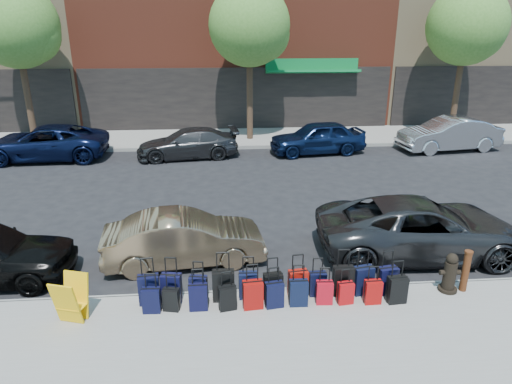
{
  "coord_description": "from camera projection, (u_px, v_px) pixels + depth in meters",
  "views": [
    {
      "loc": [
        -0.98,
        -13.0,
        5.56
      ],
      "look_at": [
        -0.07,
        -1.5,
        1.31
      ],
      "focal_mm": 32.0,
      "sensor_mm": 36.0,
      "label": 1
    }
  ],
  "objects": [
    {
      "name": "suitcase_front_4",
      "position": [
        248.0,
        285.0,
        9.5
      ],
      "size": [
        0.4,
        0.23,
        0.94
      ],
      "rotation": [
        0.0,
        0.0,
        -0.04
      ],
      "color": "black",
      "rests_on": "sidewalk_near"
    },
    {
      "name": "fire_hydrant",
      "position": [
        450.0,
        274.0,
        9.72
      ],
      "size": [
        0.45,
        0.4,
        0.89
      ],
      "rotation": [
        0.0,
        0.0,
        -0.06
      ],
      "color": "black",
      "rests_on": "sidewalk_near"
    },
    {
      "name": "bollard",
      "position": [
        466.0,
        270.0,
        9.7
      ],
      "size": [
        0.17,
        0.17,
        0.94
      ],
      "color": "#38190C",
      "rests_on": "sidewalk_near"
    },
    {
      "name": "sidewalk_near",
      "position": [
        282.0,
        355.0,
        8.04
      ],
      "size": [
        60.0,
        4.0,
        0.15
      ],
      "primitive_type": "cube",
      "color": "gray",
      "rests_on": "ground"
    },
    {
      "name": "suitcase_front_9",
      "position": [
        363.0,
        280.0,
        9.66
      ],
      "size": [
        0.45,
        0.3,
        1.0
      ],
      "rotation": [
        0.0,
        0.0,
        0.19
      ],
      "color": "black",
      "rests_on": "sidewalk_near"
    },
    {
      "name": "car_far_2",
      "position": [
        317.0,
        138.0,
        20.67
      ],
      "size": [
        4.49,
        2.27,
        1.47
      ],
      "primitive_type": "imported",
      "rotation": [
        0.0,
        0.0,
        -1.44
      ],
      "color": "#0D1B3D",
      "rests_on": "ground"
    },
    {
      "name": "suitcase_back_5",
      "position": [
        274.0,
        295.0,
        9.21
      ],
      "size": [
        0.39,
        0.27,
        0.87
      ],
      "rotation": [
        0.0,
        0.0,
        0.16
      ],
      "color": "black",
      "rests_on": "sidewalk_near"
    },
    {
      "name": "car_far_1",
      "position": [
        188.0,
        143.0,
        20.03
      ],
      "size": [
        4.6,
        2.32,
        1.28
      ],
      "primitive_type": "imported",
      "rotation": [
        0.0,
        0.0,
        -1.45
      ],
      "color": "#303033",
      "rests_on": "ground"
    },
    {
      "name": "suitcase_back_9",
      "position": [
        373.0,
        292.0,
        9.34
      ],
      "size": [
        0.35,
        0.21,
        0.82
      ],
      "rotation": [
        0.0,
        0.0,
        0.02
      ],
      "color": "#A00B0A",
      "rests_on": "sidewalk_near"
    },
    {
      "name": "suitcase_front_0",
      "position": [
        149.0,
        289.0,
        9.31
      ],
      "size": [
        0.44,
        0.27,
        1.01
      ],
      "rotation": [
        0.0,
        0.0,
        0.11
      ],
      "color": "black",
      "rests_on": "sidewalk_near"
    },
    {
      "name": "suitcase_back_8",
      "position": [
        345.0,
        293.0,
        9.34
      ],
      "size": [
        0.34,
        0.22,
        0.76
      ],
      "rotation": [
        0.0,
        0.0,
        0.13
      ],
      "color": "#AB0B0E",
      "rests_on": "sidewalk_near"
    },
    {
      "name": "suitcase_back_7",
      "position": [
        324.0,
        292.0,
        9.33
      ],
      "size": [
        0.35,
        0.21,
        0.8
      ],
      "rotation": [
        0.0,
        0.0,
        -0.06
      ],
      "color": "#AF0B19",
      "rests_on": "sidewalk_near"
    },
    {
      "name": "curb_near",
      "position": [
        270.0,
        292.0,
        9.93
      ],
      "size": [
        60.0,
        0.08,
        0.15
      ],
      "primitive_type": "cube",
      "color": "gray",
      "rests_on": "ground"
    },
    {
      "name": "suitcase_front_2",
      "position": [
        198.0,
        288.0,
        9.43
      ],
      "size": [
        0.39,
        0.26,
        0.87
      ],
      "rotation": [
        0.0,
        0.0,
        -0.18
      ],
      "color": "black",
      "rests_on": "sidewalk_near"
    },
    {
      "name": "suitcase_front_7",
      "position": [
        317.0,
        284.0,
        9.61
      ],
      "size": [
        0.35,
        0.19,
        0.85
      ],
      "rotation": [
        0.0,
        0.0,
        0.0
      ],
      "color": "black",
      "rests_on": "sidewalk_near"
    },
    {
      "name": "suitcase_front_6",
      "position": [
        298.0,
        284.0,
        9.55
      ],
      "size": [
        0.42,
        0.26,
        0.96
      ],
      "rotation": [
        0.0,
        0.0,
        0.12
      ],
      "color": "#9E110A",
      "rests_on": "sidewalk_near"
    },
    {
      "name": "suitcase_back_2",
      "position": [
        198.0,
        297.0,
        9.12
      ],
      "size": [
        0.37,
        0.22,
        0.88
      ],
      "rotation": [
        0.0,
        0.0,
        0.01
      ],
      "color": "black",
      "rests_on": "sidewalk_near"
    },
    {
      "name": "suitcase_front_3",
      "position": [
        223.0,
        285.0,
        9.42
      ],
      "size": [
        0.45,
        0.25,
        1.07
      ],
      "rotation": [
        0.0,
        0.0,
        -0.01
      ],
      "color": "black",
      "rests_on": "sidewalk_near"
    },
    {
      "name": "car_near_1",
      "position": [
        184.0,
        239.0,
        11.11
      ],
      "size": [
        4.02,
        1.79,
        1.28
      ],
      "primitive_type": "imported",
      "rotation": [
        0.0,
        0.0,
        1.68
      ],
      "color": "#917859",
      "rests_on": "ground"
    },
    {
      "name": "suitcase_front_5",
      "position": [
        273.0,
        286.0,
        9.47
      ],
      "size": [
        0.41,
        0.26,
        0.94
      ],
      "rotation": [
        0.0,
        0.0,
        0.13
      ],
      "color": "black",
      "rests_on": "sidewalk_near"
    },
    {
      "name": "display_rack",
      "position": [
        71.0,
        300.0,
        8.72
      ],
      "size": [
        0.65,
        0.69,
        0.92
      ],
      "rotation": [
        0.0,
        0.0,
        -0.3
      ],
      "color": "yellow",
      "rests_on": "sidewalk_near"
    },
    {
      "name": "suitcase_back_0",
      "position": [
        151.0,
        300.0,
        9.04
      ],
      "size": [
        0.36,
        0.22,
        0.84
      ],
      "rotation": [
        0.0,
        0.0,
        -0.04
      ],
      "color": "black",
      "rests_on": "sidewalk_near"
    },
    {
      "name": "suitcase_front_1",
      "position": [
        171.0,
        288.0,
        9.39
      ],
      "size": [
        0.44,
        0.28,
        0.98
      ],
      "rotation": [
        0.0,
        0.0,
        -0.16
      ],
      "color": "black",
      "rests_on": "sidewalk_near"
    },
    {
      "name": "suitcase_back_1",
      "position": [
        171.0,
        299.0,
        9.11
      ],
      "size": [
        0.35,
        0.25,
        0.77
      ],
      "rotation": [
        0.0,
        0.0,
        -0.21
      ],
      "color": "black",
      "rests_on": "sidewalk_near"
    },
    {
      "name": "ground",
      "position": [
        254.0,
        215.0,
        14.15
      ],
      "size": [
        120.0,
        120.0,
        0.0
      ],
      "primitive_type": "plane",
      "color": "black",
      "rests_on": "ground"
    },
    {
      "name": "suitcase_back_4",
      "position": [
        253.0,
        295.0,
        9.17
      ],
      "size": [
        0.42,
        0.27,
        0.95
      ],
      "rotation": [
        0.0,
        0.0,
        0.1
      ],
      "color": "#910C09",
      "rests_on": "sidewalk_near"
    },
    {
      "name": "suitcase_back_6",
      "position": [
        298.0,
        293.0,
        9.27
      ],
      "size": [
        0.38,
        0.22,
        0.89
      ],
      "rotation": [
        0.0,
        0.0,
        -0.02
      ],
      "color": "black",
      "rests_on": "sidewalk_near"
    },
    {
      "name": "car_near_2",
      "position": [
        421.0,
        228.0,
        11.53
      ],
      "size": [
        5.3,
        2.6,
        1.45
      ],
      "primitive_type": "imported",
      "rotation": [
        0.0,
        0.0,
        1.53
      ],
      "color": "#2F2F31",
      "rests_on": "ground"
    },
    {
      "name": "sidewalk_far",
      "position": [
        240.0,
        138.0,
        23.48
      ],
      "size": [
        60.0,
        4.0,
        0.15
      ],
      "primitive_type": "cube",
      "color": "gray",
      "rests_on": "ground"
    },
    {
      "name": "suitcase_front_8",
      "position": [
        343.0,
        280.0,
        9.63
      ],
      "size": [
        0.43,
        0.23,
        1.03
      ],
      "rotation": [
        0.0,
        0.0,
        -0.0
      ],
      "color": "black",
      "rests_on": "sidewalk_near"
    },
    {
      "name": "suitcase_front_10",
      "position": [
        387.0,
        280.0,
        9.67
      ],
      "size": [
        0.43,
        0.28,
        0.97
      ],
      "rotation": [
        0.0,
        0.0,
        0.16
      ],
      "color": "black",
      "rests_on": "sidewalk_near"
    },
    {
      "name": "tree_center",
      "position": [
        253.0,
        28.0,
        21.21
      ],
      "size": [
        3.8,
        3.8,
        7.27
      ],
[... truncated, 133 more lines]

